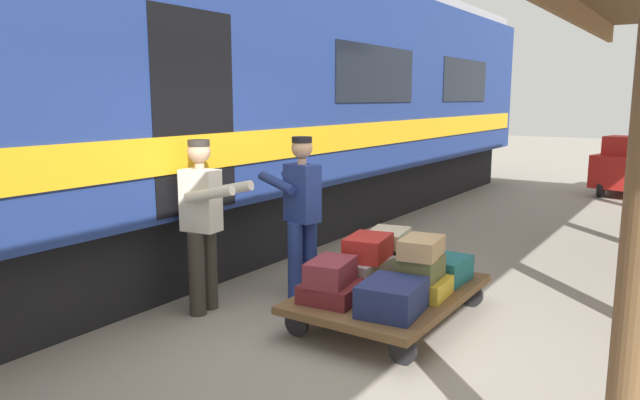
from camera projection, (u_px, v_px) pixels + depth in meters
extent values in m
plane|color=gray|center=(385.00, 347.00, 5.00)|extent=(60.00, 60.00, 0.00)
cube|color=navy|center=(98.00, 75.00, 6.60)|extent=(3.00, 21.76, 2.90)
cube|color=black|center=(108.00, 240.00, 6.93)|extent=(2.55, 20.67, 0.90)
cube|color=gold|center=(197.00, 153.00, 5.92)|extent=(0.03, 21.33, 0.36)
cube|color=black|center=(466.00, 80.00, 12.01)|extent=(0.02, 2.39, 0.84)
cube|color=black|center=(378.00, 74.00, 8.89)|extent=(0.02, 2.39, 0.84)
cube|color=black|center=(191.00, 112.00, 5.88)|extent=(0.12, 1.10, 2.00)
cube|color=brown|center=(390.00, 293.00, 5.58)|extent=(1.29, 1.99, 0.07)
cylinder|color=black|center=(403.00, 350.00, 4.67)|extent=(0.24, 0.05, 0.24)
cylinder|color=black|center=(297.00, 323.00, 5.23)|extent=(0.24, 0.05, 0.24)
cylinder|color=black|center=(471.00, 295.00, 5.97)|extent=(0.24, 0.05, 0.24)
cylinder|color=black|center=(381.00, 278.00, 6.54)|extent=(0.24, 0.05, 0.24)
cube|color=#9EA0A5|center=(364.00, 271.00, 5.71)|extent=(0.45, 0.59, 0.25)
cube|color=black|center=(389.00, 258.00, 6.15)|extent=(0.53, 0.53, 0.28)
cube|color=#1E666B|center=(442.00, 268.00, 5.84)|extent=(0.49, 0.51, 0.24)
cube|color=maroon|center=(333.00, 291.00, 5.27)|extent=(0.53, 0.58, 0.16)
cube|color=navy|center=(392.00, 297.00, 4.94)|extent=(0.53, 0.62, 0.27)
cube|color=gold|center=(419.00, 286.00, 5.40)|extent=(0.54, 0.49, 0.17)
cube|color=maroon|center=(331.00, 272.00, 5.22)|extent=(0.42, 0.55, 0.21)
cube|color=beige|center=(388.00, 237.00, 6.16)|extent=(0.46, 0.60, 0.15)
cube|color=brown|center=(420.00, 267.00, 5.34)|extent=(0.37, 0.43, 0.20)
cube|color=#AD231E|center=(368.00, 247.00, 5.67)|extent=(0.44, 0.56, 0.22)
cube|color=tan|center=(421.00, 247.00, 5.31)|extent=(0.38, 0.51, 0.17)
cylinder|color=navy|center=(310.00, 258.00, 6.29)|extent=(0.16, 0.16, 0.82)
cylinder|color=navy|center=(295.00, 261.00, 6.16)|extent=(0.16, 0.16, 0.82)
cube|color=navy|center=(302.00, 193.00, 6.10)|extent=(0.40, 0.30, 0.60)
cylinder|color=tan|center=(302.00, 161.00, 6.05)|extent=(0.09, 0.09, 0.06)
sphere|color=tan|center=(302.00, 148.00, 6.02)|extent=(0.22, 0.22, 0.22)
cylinder|color=black|center=(302.00, 140.00, 6.01)|extent=(0.21, 0.21, 0.06)
cylinder|color=navy|center=(300.00, 180.00, 6.35)|extent=(0.54, 0.22, 0.21)
cylinder|color=navy|center=(277.00, 183.00, 6.14)|extent=(0.54, 0.22, 0.21)
cylinder|color=#332D28|center=(197.00, 274.00, 5.70)|extent=(0.16, 0.16, 0.82)
cylinder|color=#332D28|center=(209.00, 269.00, 5.88)|extent=(0.16, 0.16, 0.82)
cube|color=silver|center=(201.00, 200.00, 5.67)|extent=(0.39, 0.27, 0.60)
cylinder|color=tan|center=(199.00, 166.00, 5.61)|extent=(0.09, 0.09, 0.06)
sphere|color=tan|center=(199.00, 152.00, 5.59)|extent=(0.22, 0.22, 0.22)
cylinder|color=#332D28|center=(199.00, 143.00, 5.57)|extent=(0.21, 0.21, 0.06)
cylinder|color=silver|center=(209.00, 194.00, 5.42)|extent=(0.54, 0.18, 0.21)
cylinder|color=silver|center=(229.00, 189.00, 5.70)|extent=(0.54, 0.18, 0.21)
cube|color=#B21E19|center=(629.00, 170.00, 12.75)|extent=(1.43, 1.89, 0.70)
cube|color=#B21E19|center=(630.00, 148.00, 12.38)|extent=(1.03, 0.87, 0.50)
cylinder|color=black|center=(601.00, 188.00, 12.56)|extent=(0.12, 0.40, 0.40)
cylinder|color=black|center=(609.00, 182.00, 13.55)|extent=(0.12, 0.40, 0.40)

